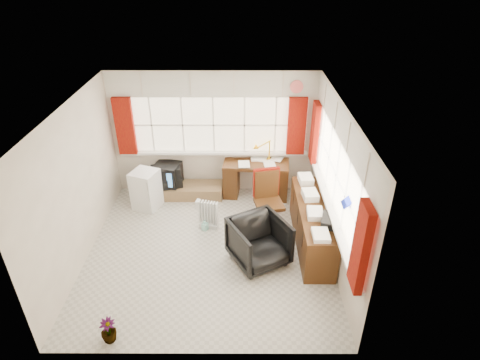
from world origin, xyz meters
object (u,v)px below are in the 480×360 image
at_px(office_chair, 259,242).
at_px(mini_fridge, 146,190).
at_px(desk, 256,177).
at_px(crt_tv, 168,174).
at_px(radiator, 209,217).
at_px(desk_lamp, 269,146).
at_px(credenza, 312,224).
at_px(tv_bench, 188,190).
at_px(task_chair, 267,198).

xyz_separation_m(office_chair, mini_fridge, (-2.12, 1.58, 0.01)).
distance_m(desk, crt_tv, 1.78).
bearing_deg(radiator, desk_lamp, 46.31).
bearing_deg(desk_lamp, credenza, -68.99).
distance_m(office_chair, radiator, 1.28).
distance_m(office_chair, credenza, 1.02).
bearing_deg(desk_lamp, office_chair, -97.25).
distance_m(tv_bench, crt_tv, 0.53).
bearing_deg(desk, tv_bench, -177.28).
distance_m(desk, radiator, 1.44).
bearing_deg(office_chair, crt_tv, 102.24).
height_order(desk, tv_bench, desk).
bearing_deg(task_chair, crt_tv, 150.63).
distance_m(desk, credenza, 1.82).
height_order(desk, desk_lamp, desk_lamp).
relative_size(radiator, tv_bench, 0.38).
distance_m(desk_lamp, crt_tv, 2.12).
bearing_deg(crt_tv, radiator, -51.19).
bearing_deg(office_chair, credenza, -1.78).
bearing_deg(desk, mini_fridge, -167.55).
height_order(desk, radiator, desk).
relative_size(radiator, crt_tv, 0.91).
xyz_separation_m(desk_lamp, radiator, (-1.14, -1.20, -0.84)).
distance_m(desk_lamp, radiator, 1.86).
xyz_separation_m(task_chair, crt_tv, (-1.94, 1.09, -0.13)).
bearing_deg(credenza, crt_tv, 149.48).
height_order(radiator, credenza, credenza).
distance_m(task_chair, radiator, 1.12).
bearing_deg(desk, desk_lamp, 16.45).
distance_m(desk, office_chair, 2.05).
relative_size(task_chair, mini_fridge, 1.46).
xyz_separation_m(radiator, credenza, (1.78, -0.47, 0.17)).
bearing_deg(radiator, task_chair, 0.97).
height_order(task_chair, office_chair, task_chair).
distance_m(task_chair, credenza, 0.90).
bearing_deg(tv_bench, credenza, -33.70).
height_order(task_chair, radiator, task_chair).
relative_size(desk_lamp, task_chair, 0.40).
xyz_separation_m(task_chair, tv_bench, (-1.55, 1.04, -0.48)).
relative_size(task_chair, credenza, 0.57).
bearing_deg(task_chair, desk, 98.36).
xyz_separation_m(task_chair, radiator, (-1.05, -0.02, -0.39)).
relative_size(desk, radiator, 2.53).
bearing_deg(desk_lamp, tv_bench, -175.08).
relative_size(desk_lamp, crt_tv, 0.77).
height_order(task_chair, credenza, task_chair).
xyz_separation_m(crt_tv, mini_fridge, (-0.35, -0.46, -0.08)).
bearing_deg(desk, crt_tv, -179.72).
relative_size(tv_bench, mini_fridge, 1.80).
height_order(desk, crt_tv, desk).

